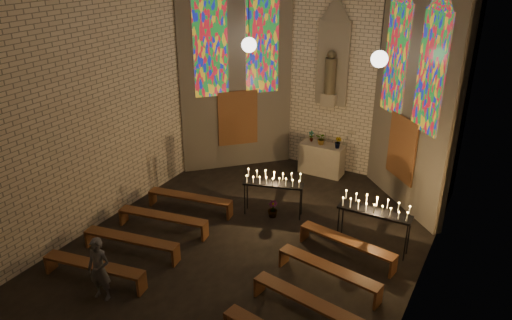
# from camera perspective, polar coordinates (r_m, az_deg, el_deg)

# --- Properties ---
(floor) EXTENTS (12.00, 12.00, 0.00)m
(floor) POSITION_cam_1_polar(r_m,az_deg,el_deg) (12.13, -2.46, -11.26)
(floor) COLOR black
(floor) RESTS_ON ground
(room) EXTENTS (8.22, 12.43, 7.00)m
(room) POSITION_cam_1_polar(r_m,az_deg,el_deg) (13.30, 4.87, 9.64)
(room) COLOR beige
(room) RESTS_ON ground
(altar) EXTENTS (1.40, 0.60, 1.00)m
(altar) POSITION_cam_1_polar(r_m,az_deg,el_deg) (16.18, 7.51, 0.12)
(altar) COLOR #B1A590
(altar) RESTS_ON ground
(flower_vase_left) EXTENTS (0.20, 0.15, 0.35)m
(flower_vase_left) POSITION_cam_1_polar(r_m,az_deg,el_deg) (16.15, 6.33, 2.73)
(flower_vase_left) COLOR #4C723F
(flower_vase_left) RESTS_ON altar
(flower_vase_center) EXTENTS (0.39, 0.35, 0.40)m
(flower_vase_center) POSITION_cam_1_polar(r_m,az_deg,el_deg) (15.92, 7.52, 2.44)
(flower_vase_center) COLOR #4C723F
(flower_vase_center) RESTS_ON altar
(flower_vase_right) EXTENTS (0.28, 0.25, 0.41)m
(flower_vase_right) POSITION_cam_1_polar(r_m,az_deg,el_deg) (15.70, 9.38, 2.02)
(flower_vase_right) COLOR #4C723F
(flower_vase_right) RESTS_ON altar
(aisle_flower_pot) EXTENTS (0.30, 0.30, 0.48)m
(aisle_flower_pot) POSITION_cam_1_polar(r_m,az_deg,el_deg) (13.68, 1.92, -5.60)
(aisle_flower_pot) COLOR #4C723F
(aisle_flower_pot) RESTS_ON ground
(votive_stand_left) EXTENTS (1.67, 0.84, 1.20)m
(votive_stand_left) POSITION_cam_1_polar(r_m,az_deg,el_deg) (13.42, 2.00, -2.42)
(votive_stand_left) COLOR black
(votive_stand_left) RESTS_ON ground
(votive_stand_right) EXTENTS (1.77, 0.44, 1.29)m
(votive_stand_right) POSITION_cam_1_polar(r_m,az_deg,el_deg) (12.25, 13.46, -5.43)
(votive_stand_right) COLOR black
(votive_stand_right) RESTS_ON ground
(pew_left_0) EXTENTS (2.46, 0.74, 0.47)m
(pew_left_0) POSITION_cam_1_polar(r_m,az_deg,el_deg) (14.01, -7.56, -4.39)
(pew_left_0) COLOR #573119
(pew_left_0) RESTS_ON ground
(pew_right_0) EXTENTS (2.46, 0.74, 0.47)m
(pew_right_0) POSITION_cam_1_polar(r_m,az_deg,el_deg) (12.20, 10.36, -9.28)
(pew_right_0) COLOR #573119
(pew_right_0) RESTS_ON ground
(pew_left_1) EXTENTS (2.46, 0.74, 0.47)m
(pew_left_1) POSITION_cam_1_polar(r_m,az_deg,el_deg) (13.20, -10.62, -6.52)
(pew_left_1) COLOR #573119
(pew_left_1) RESTS_ON ground
(pew_right_1) EXTENTS (2.46, 0.74, 0.47)m
(pew_right_1) POSITION_cam_1_polar(r_m,az_deg,el_deg) (11.25, 8.30, -12.29)
(pew_right_1) COLOR #573119
(pew_right_1) RESTS_ON ground
(pew_left_2) EXTENTS (2.46, 0.74, 0.47)m
(pew_left_2) POSITION_cam_1_polar(r_m,az_deg,el_deg) (12.45, -14.09, -8.91)
(pew_left_2) COLOR #573119
(pew_left_2) RESTS_ON ground
(pew_right_2) EXTENTS (2.46, 0.74, 0.47)m
(pew_right_2) POSITION_cam_1_polar(r_m,az_deg,el_deg) (10.36, 5.81, -15.81)
(pew_right_2) COLOR #573119
(pew_right_2) RESTS_ON ground
(pew_left_3) EXTENTS (2.46, 0.74, 0.47)m
(pew_left_3) POSITION_cam_1_polar(r_m,az_deg,el_deg) (11.78, -18.04, -11.54)
(pew_left_3) COLOR #573119
(pew_left_3) RESTS_ON ground
(visitor) EXTENTS (0.57, 0.42, 1.44)m
(visitor) POSITION_cam_1_polar(r_m,az_deg,el_deg) (11.07, -17.48, -11.82)
(visitor) COLOR #4A4C54
(visitor) RESTS_ON ground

